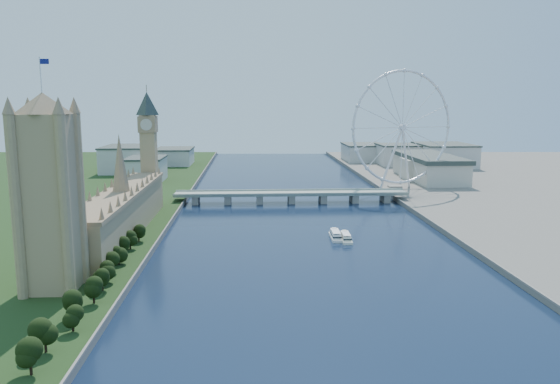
{
  "coord_description": "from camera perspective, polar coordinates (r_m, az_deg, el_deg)",
  "views": [
    {
      "loc": [
        -38.18,
        -208.1,
        94.81
      ],
      "look_at": [
        -15.61,
        210.0,
        25.11
      ],
      "focal_mm": 35.0,
      "sensor_mm": 36.0,
      "label": 1
    }
  ],
  "objects": [
    {
      "name": "tour_boat_far",
      "position": [
        379.87,
        6.88,
        -5.07
      ],
      "size": [
        7.65,
        26.85,
        5.86
      ],
      "primitive_type": null,
      "rotation": [
        0.0,
        0.0,
        -0.03
      ],
      "color": "white",
      "rests_on": "ground"
    },
    {
      "name": "big_ben",
      "position": [
        495.13,
        -13.61,
        5.92
      ],
      "size": [
        20.02,
        20.02,
        110.0
      ],
      "color": "tan",
      "rests_on": "ground"
    },
    {
      "name": "tour_boat_near",
      "position": [
        384.43,
        5.82,
        -4.88
      ],
      "size": [
        7.75,
        28.07,
        6.15
      ],
      "primitive_type": null,
      "rotation": [
        0.0,
        0.0,
        -0.02
      ],
      "color": "white",
      "rests_on": "ground"
    },
    {
      "name": "ground",
      "position": [
        231.84,
        6.89,
        -14.76
      ],
      "size": [
        2000.0,
        2000.0,
        0.0
      ],
      "primitive_type": "plane",
      "color": "#16213E",
      "rests_on": "ground"
    },
    {
      "name": "parliament_range",
      "position": [
        396.05,
        -16.15,
        -2.04
      ],
      "size": [
        24.0,
        200.0,
        70.0
      ],
      "color": "tan",
      "rests_on": "ground"
    },
    {
      "name": "tree_row",
      "position": [
        289.3,
        -18.12,
        -8.2
      ],
      "size": [
        7.88,
        183.88,
        20.73
      ],
      "color": "black",
      "rests_on": "ground"
    },
    {
      "name": "city_skyline",
      "position": [
        775.98,
        2.66,
        3.68
      ],
      "size": [
        505.0,
        280.0,
        32.0
      ],
      "color": "beige",
      "rests_on": "ground"
    },
    {
      "name": "victoria_tower",
      "position": [
        283.23,
        -23.04,
        0.51
      ],
      "size": [
        28.16,
        28.16,
        112.0
      ],
      "color": "tan",
      "rests_on": "ground"
    },
    {
      "name": "london_eye",
      "position": [
        585.6,
        12.67,
        6.55
      ],
      "size": [
        113.6,
        39.12,
        124.3
      ],
      "color": "silver",
      "rests_on": "ground"
    },
    {
      "name": "westminster_bridge",
      "position": [
        517.1,
        1.19,
        -0.37
      ],
      "size": [
        220.0,
        22.0,
        9.5
      ],
      "color": "gray",
      "rests_on": "ground"
    },
    {
      "name": "county_hall",
      "position": [
        679.41,
        15.23,
        1.09
      ],
      "size": [
        54.0,
        144.0,
        35.0
      ],
      "primitive_type": null,
      "color": "beige",
      "rests_on": "ground"
    }
  ]
}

